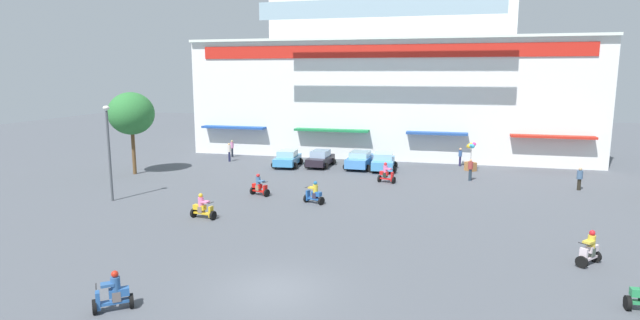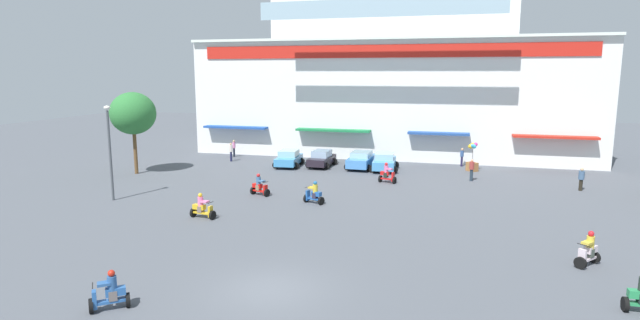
{
  "view_description": "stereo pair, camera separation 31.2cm",
  "coord_description": "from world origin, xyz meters",
  "px_view_note": "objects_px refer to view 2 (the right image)",
  "views": [
    {
      "loc": [
        6.42,
        -17.33,
        8.26
      ],
      "look_at": [
        -1.78,
        13.93,
        2.69
      ],
      "focal_mm": 28.53,
      "sensor_mm": 36.0,
      "label": 1
    },
    {
      "loc": [
        6.72,
        -17.25,
        8.26
      ],
      "look_at": [
        -1.78,
        13.93,
        2.69
      ],
      "focal_mm": 28.53,
      "sensor_mm": 36.0,
      "label": 2
    }
  ],
  "objects_px": {
    "plaza_tree_0": "(133,114)",
    "parked_car_1": "(322,159)",
    "scooter_rider_2": "(202,208)",
    "pedestrian_1": "(472,169)",
    "scooter_rider_0": "(588,252)",
    "parked_car_2": "(361,160)",
    "scooter_rider_1": "(110,294)",
    "streetlamp_near": "(110,145)",
    "scooter_rider_4": "(387,174)",
    "parked_car_0": "(289,158)",
    "pedestrian_4": "(231,151)",
    "pedestrian_2": "(234,147)",
    "parked_car_3": "(385,162)",
    "scooter_rider_6": "(314,194)",
    "pedestrian_0": "(581,178)",
    "scooter_rider_3": "(260,187)",
    "pedestrian_3": "(462,156)",
    "balloon_vendor_cart": "(472,159)"
  },
  "relations": [
    {
      "from": "parked_car_0",
      "to": "balloon_vendor_cart",
      "type": "relative_size",
      "value": 1.61
    },
    {
      "from": "scooter_rider_1",
      "to": "pedestrian_2",
      "type": "relative_size",
      "value": 0.87
    },
    {
      "from": "scooter_rider_2",
      "to": "plaza_tree_0",
      "type": "bearing_deg",
      "value": 138.11
    },
    {
      "from": "scooter_rider_6",
      "to": "parked_car_1",
      "type": "bearing_deg",
      "value": 102.89
    },
    {
      "from": "parked_car_0",
      "to": "parked_car_2",
      "type": "relative_size",
      "value": 0.91
    },
    {
      "from": "parked_car_3",
      "to": "scooter_rider_0",
      "type": "xyz_separation_m",
      "value": [
        11.59,
        -19.41,
        -0.12
      ]
    },
    {
      "from": "parked_car_3",
      "to": "scooter_rider_0",
      "type": "distance_m",
      "value": 22.61
    },
    {
      "from": "scooter_rider_6",
      "to": "pedestrian_0",
      "type": "xyz_separation_m",
      "value": [
        17.24,
        8.46,
        0.31
      ]
    },
    {
      "from": "scooter_rider_6",
      "to": "pedestrian_3",
      "type": "height_order",
      "value": "pedestrian_3"
    },
    {
      "from": "scooter_rider_1",
      "to": "streetlamp_near",
      "type": "bearing_deg",
      "value": 126.84
    },
    {
      "from": "scooter_rider_2",
      "to": "scooter_rider_4",
      "type": "height_order",
      "value": "scooter_rider_4"
    },
    {
      "from": "pedestrian_3",
      "to": "parked_car_3",
      "type": "bearing_deg",
      "value": -150.13
    },
    {
      "from": "plaza_tree_0",
      "to": "parked_car_3",
      "type": "distance_m",
      "value": 21.19
    },
    {
      "from": "scooter_rider_3",
      "to": "streetlamp_near",
      "type": "height_order",
      "value": "streetlamp_near"
    },
    {
      "from": "pedestrian_3",
      "to": "pedestrian_4",
      "type": "distance_m",
      "value": 21.18
    },
    {
      "from": "scooter_rider_1",
      "to": "streetlamp_near",
      "type": "height_order",
      "value": "streetlamp_near"
    },
    {
      "from": "pedestrian_2",
      "to": "balloon_vendor_cart",
      "type": "height_order",
      "value": "balloon_vendor_cart"
    },
    {
      "from": "scooter_rider_0",
      "to": "pedestrian_1",
      "type": "relative_size",
      "value": 0.92
    },
    {
      "from": "parked_car_3",
      "to": "pedestrian_1",
      "type": "height_order",
      "value": "pedestrian_1"
    },
    {
      "from": "parked_car_1",
      "to": "pedestrian_1",
      "type": "relative_size",
      "value": 2.35
    },
    {
      "from": "pedestrian_3",
      "to": "balloon_vendor_cart",
      "type": "relative_size",
      "value": 0.67
    },
    {
      "from": "parked_car_0",
      "to": "parked_car_2",
      "type": "xyz_separation_m",
      "value": [
        6.38,
        0.88,
        0.02
      ]
    },
    {
      "from": "scooter_rider_0",
      "to": "pedestrian_4",
      "type": "relative_size",
      "value": 0.88
    },
    {
      "from": "plaza_tree_0",
      "to": "scooter_rider_4",
      "type": "height_order",
      "value": "plaza_tree_0"
    },
    {
      "from": "plaza_tree_0",
      "to": "scooter_rider_0",
      "type": "height_order",
      "value": "plaza_tree_0"
    },
    {
      "from": "parked_car_1",
      "to": "scooter_rider_6",
      "type": "bearing_deg",
      "value": -77.11
    },
    {
      "from": "parked_car_1",
      "to": "parked_car_0",
      "type": "bearing_deg",
      "value": -166.26
    },
    {
      "from": "parked_car_0",
      "to": "balloon_vendor_cart",
      "type": "distance_m",
      "value": 15.83
    },
    {
      "from": "parked_car_1",
      "to": "scooter_rider_1",
      "type": "height_order",
      "value": "same"
    },
    {
      "from": "parked_car_2",
      "to": "scooter_rider_4",
      "type": "bearing_deg",
      "value": -60.93
    },
    {
      "from": "scooter_rider_3",
      "to": "balloon_vendor_cart",
      "type": "relative_size",
      "value": 0.61
    },
    {
      "from": "plaza_tree_0",
      "to": "parked_car_1",
      "type": "xyz_separation_m",
      "value": [
        13.99,
        7.08,
        -4.24
      ]
    },
    {
      "from": "pedestrian_4",
      "to": "pedestrian_2",
      "type": "bearing_deg",
      "value": 108.71
    },
    {
      "from": "scooter_rider_6",
      "to": "streetlamp_near",
      "type": "bearing_deg",
      "value": -168.6
    },
    {
      "from": "parked_car_1",
      "to": "scooter_rider_3",
      "type": "bearing_deg",
      "value": -96.4
    },
    {
      "from": "parked_car_0",
      "to": "scooter_rider_2",
      "type": "relative_size",
      "value": 2.56
    },
    {
      "from": "pedestrian_0",
      "to": "pedestrian_3",
      "type": "bearing_deg",
      "value": 137.1
    },
    {
      "from": "parked_car_0",
      "to": "scooter_rider_1",
      "type": "bearing_deg",
      "value": -84.19
    },
    {
      "from": "scooter_rider_2",
      "to": "streetlamp_near",
      "type": "height_order",
      "value": "streetlamp_near"
    },
    {
      "from": "plaza_tree_0",
      "to": "parked_car_3",
      "type": "height_order",
      "value": "plaza_tree_0"
    },
    {
      "from": "scooter_rider_0",
      "to": "parked_car_2",
      "type": "bearing_deg",
      "value": 124.56
    },
    {
      "from": "scooter_rider_1",
      "to": "streetlamp_near",
      "type": "relative_size",
      "value": 0.24
    },
    {
      "from": "scooter_rider_0",
      "to": "pedestrian_2",
      "type": "bearing_deg",
      "value": 140.1
    },
    {
      "from": "scooter_rider_3",
      "to": "pedestrian_0",
      "type": "relative_size",
      "value": 0.92
    },
    {
      "from": "scooter_rider_0",
      "to": "scooter_rider_6",
      "type": "xyz_separation_m",
      "value": [
        -14.33,
        7.06,
        -0.03
      ]
    },
    {
      "from": "scooter_rider_2",
      "to": "pedestrian_4",
      "type": "height_order",
      "value": "pedestrian_4"
    },
    {
      "from": "scooter_rider_2",
      "to": "pedestrian_0",
      "type": "distance_m",
      "value": 26.17
    },
    {
      "from": "pedestrian_4",
      "to": "pedestrian_0",
      "type": "bearing_deg",
      "value": -8.91
    },
    {
      "from": "scooter_rider_3",
      "to": "parked_car_3",
      "type": "bearing_deg",
      "value": 58.3
    },
    {
      "from": "scooter_rider_2",
      "to": "pedestrian_1",
      "type": "distance_m",
      "value": 21.08
    }
  ]
}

